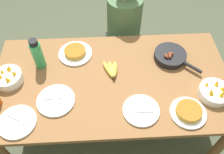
# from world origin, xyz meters

# --- Properties ---
(ground_plane) EXTENTS (14.00, 14.00, 0.00)m
(ground_plane) POSITION_xyz_m (0.00, 0.00, 0.00)
(ground_plane) COLOR #474C38
(dining_table) EXTENTS (1.71, 0.90, 0.73)m
(dining_table) POSITION_xyz_m (0.00, 0.00, 0.64)
(dining_table) COLOR brown
(dining_table) RESTS_ON ground_plane
(banana_bunch) EXTENTS (0.13, 0.18, 0.04)m
(banana_bunch) POSITION_xyz_m (0.00, 0.07, 0.75)
(banana_bunch) COLOR gold
(banana_bunch) RESTS_ON dining_table
(skillet) EXTENTS (0.32, 0.31, 0.08)m
(skillet) POSITION_xyz_m (0.46, 0.18, 0.75)
(skillet) COLOR black
(skillet) RESTS_ON dining_table
(frittata_plate_center) EXTENTS (0.26, 0.26, 0.05)m
(frittata_plate_center) POSITION_xyz_m (-0.27, 0.26, 0.75)
(frittata_plate_center) COLOR white
(frittata_plate_center) RESTS_ON dining_table
(frittata_plate_side) EXTENTS (0.23, 0.23, 0.05)m
(frittata_plate_side) POSITION_xyz_m (0.47, -0.30, 0.75)
(frittata_plate_side) COLOR white
(frittata_plate_side) RESTS_ON dining_table
(empty_plate_near_front) EXTENTS (0.25, 0.25, 0.02)m
(empty_plate_near_front) POSITION_xyz_m (-0.38, -0.16, 0.74)
(empty_plate_near_front) COLOR white
(empty_plate_near_front) RESTS_ON dining_table
(empty_plate_far_left) EXTENTS (0.24, 0.24, 0.02)m
(empty_plate_far_left) POSITION_xyz_m (-0.61, -0.31, 0.74)
(empty_plate_far_left) COLOR white
(empty_plate_far_left) RESTS_ON dining_table
(empty_plate_far_right) EXTENTS (0.24, 0.24, 0.02)m
(empty_plate_far_right) POSITION_xyz_m (0.17, -0.27, 0.74)
(empty_plate_far_right) COLOR white
(empty_plate_far_right) RESTS_ON dining_table
(fruit_bowl_mango) EXTENTS (0.20, 0.20, 0.12)m
(fruit_bowl_mango) POSITION_xyz_m (-0.73, 0.03, 0.77)
(fruit_bowl_mango) COLOR white
(fruit_bowl_mango) RESTS_ON dining_table
(fruit_bowl_citrus) EXTENTS (0.21, 0.21, 0.11)m
(fruit_bowl_citrus) POSITION_xyz_m (0.68, -0.17, 0.76)
(fruit_bowl_citrus) COLOR white
(fruit_bowl_citrus) RESTS_ON dining_table
(water_bottle) EXTENTS (0.08, 0.08, 0.25)m
(water_bottle) POSITION_xyz_m (-0.52, 0.16, 0.85)
(water_bottle) COLOR #2D9351
(water_bottle) RESTS_ON dining_table
(person_figure) EXTENTS (0.34, 0.34, 1.17)m
(person_figure) POSITION_xyz_m (0.15, 0.68, 0.48)
(person_figure) COLOR black
(person_figure) RESTS_ON ground_plane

